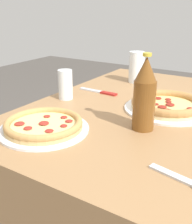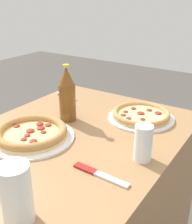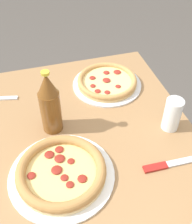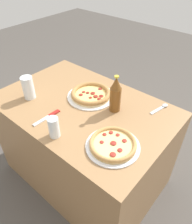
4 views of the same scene
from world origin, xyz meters
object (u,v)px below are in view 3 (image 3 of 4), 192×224
at_px(pizza_salami, 107,82).
at_px(glass_lemonade, 172,116).
at_px(pizza_pepperoni, 61,172).
at_px(beer_bottle, 50,104).
at_px(knife, 170,164).

distance_m(pizza_salami, glass_lemonade, 0.33).
xyz_separation_m(pizza_salami, pizza_pepperoni, (-0.39, 0.27, 0.00)).
relative_size(pizza_pepperoni, beer_bottle, 1.33).
bearing_deg(pizza_salami, knife, -171.54).
distance_m(pizza_salami, knife, 0.45).
distance_m(glass_lemonade, knife, 0.18).
bearing_deg(pizza_pepperoni, knife, -99.15).
xyz_separation_m(pizza_salami, beer_bottle, (-0.18, 0.26, 0.10)).
bearing_deg(glass_lemonade, pizza_salami, 25.74).
bearing_deg(beer_bottle, pizza_pepperoni, 177.40).
relative_size(glass_lemonade, knife, 0.64).
height_order(pizza_pepperoni, knife, pizza_pepperoni).
height_order(beer_bottle, knife, beer_bottle).
bearing_deg(pizza_salami, pizza_pepperoni, 145.44).
xyz_separation_m(glass_lemonade, knife, (-0.15, 0.08, -0.05)).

